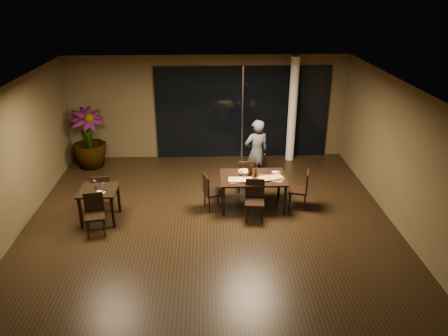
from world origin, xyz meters
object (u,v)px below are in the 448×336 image
diner (256,153)px  bottle_a (249,170)px  chair_main_near (255,197)px  chair_side_far (102,190)px  chair_side_near (95,211)px  chair_main_right (302,187)px  potted_plant (89,139)px  bottle_c (251,168)px  main_table (253,180)px  chair_main_far (246,174)px  chair_main_left (210,190)px  side_table (99,194)px  bottle_b (256,172)px

diner → bottle_a: bearing=60.2°
chair_main_near → chair_side_far: (-3.44, 0.52, -0.01)m
chair_side_near → chair_main_near: bearing=-3.5°
chair_main_right → potted_plant: size_ratio=0.54×
bottle_a → bottle_c: size_ratio=0.95×
main_table → diner: diner is taller
chair_side_far → chair_main_near: bearing=163.9°
chair_main_far → bottle_c: 0.75m
chair_main_left → chair_side_far: chair_side_far is taller
chair_main_left → diner: 1.78m
side_table → chair_main_right: 4.54m
main_table → chair_main_near: (-0.01, -0.56, -0.17)m
chair_main_far → diner: 0.65m
main_table → chair_main_far: (-0.10, 0.74, -0.19)m
bottle_a → chair_main_near: bearing=-82.7°
diner → bottle_a: 1.19m
main_table → bottle_c: bottle_c is taller
chair_main_left → diner: diner is taller
chair_side_near → bottle_b: size_ratio=3.50×
chair_side_near → bottle_c: bottle_c is taller
chair_main_left → bottle_c: bearing=-94.0°
chair_main_left → chair_side_far: (-2.47, 0.07, 0.01)m
chair_main_left → side_table: bearing=81.3°
diner → bottle_c: bearing=61.4°
chair_main_far → bottle_b: size_ratio=3.51×
chair_main_left → bottle_a: size_ratio=2.77×
chair_main_right → chair_side_far: bearing=-76.0°
chair_main_near → chair_side_near: size_ratio=1.04×
chair_main_far → bottle_c: size_ratio=2.65×
side_table → diner: size_ratio=0.46×
chair_side_far → chair_side_near: chair_side_far is taller
chair_main_right → bottle_a: 1.28m
side_table → chair_main_left: 2.46m
chair_side_near → bottle_b: (3.46, 1.01, 0.39)m
chair_side_far → potted_plant: 2.75m
chair_main_near → bottle_b: 0.68m
chair_main_near → chair_main_left: 1.07m
chair_main_far → bottle_b: 0.84m
main_table → chair_main_right: bearing=-5.8°
chair_main_right → chair_main_left: bearing=-75.2°
chair_main_far → bottle_a: bottle_a is taller
main_table → bottle_b: size_ratio=6.08×
chair_main_right → bottle_c: bearing=-86.6°
bottle_b → bottle_c: 0.15m
chair_main_far → bottle_c: (0.07, -0.62, 0.43)m
chair_main_right → bottle_b: bearing=-81.7°
main_table → potted_plant: (-4.33, 2.54, 0.16)m
chair_main_far → chair_side_near: (-3.30, -1.74, -0.00)m
chair_main_left → chair_side_near: (-2.42, -0.89, 0.00)m
main_table → chair_main_far: bearing=97.6°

